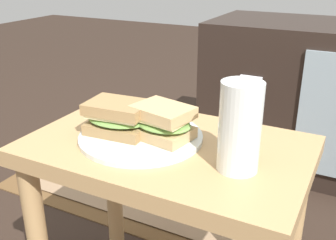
{
  "coord_description": "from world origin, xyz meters",
  "views": [
    {
      "loc": [
        0.33,
        -0.64,
        0.81
      ],
      "look_at": [
        0.0,
        0.0,
        0.51
      ],
      "focal_mm": 42.6,
      "sensor_mm": 36.0,
      "label": 1
    }
  ],
  "objects_px": {
    "plate": "(141,137)",
    "sandwich_back": "(163,122)",
    "sandwich_front": "(118,118)",
    "tv_cabinet": "(332,100)",
    "beer_glass": "(240,129)"
  },
  "relations": [
    {
      "from": "tv_cabinet",
      "to": "sandwich_back",
      "type": "relative_size",
      "value": 7.13
    },
    {
      "from": "tv_cabinet",
      "to": "plate",
      "type": "distance_m",
      "value": 1.01
    },
    {
      "from": "plate",
      "to": "sandwich_front",
      "type": "height_order",
      "value": "sandwich_front"
    },
    {
      "from": "tv_cabinet",
      "to": "beer_glass",
      "type": "distance_m",
      "value": 1.02
    },
    {
      "from": "tv_cabinet",
      "to": "sandwich_back",
      "type": "xyz_separation_m",
      "value": [
        -0.24,
        -0.95,
        0.21
      ]
    },
    {
      "from": "beer_glass",
      "to": "sandwich_front",
      "type": "bearing_deg",
      "value": 176.12
    },
    {
      "from": "plate",
      "to": "beer_glass",
      "type": "xyz_separation_m",
      "value": [
        0.21,
        -0.03,
        0.07
      ]
    },
    {
      "from": "sandwich_front",
      "to": "sandwich_back",
      "type": "relative_size",
      "value": 1.03
    },
    {
      "from": "sandwich_back",
      "to": "beer_glass",
      "type": "distance_m",
      "value": 0.18
    },
    {
      "from": "sandwich_front",
      "to": "tv_cabinet",
      "type": "bearing_deg",
      "value": 70.89
    },
    {
      "from": "plate",
      "to": "sandwich_front",
      "type": "distance_m",
      "value": 0.06
    },
    {
      "from": "beer_glass",
      "to": "tv_cabinet",
      "type": "bearing_deg",
      "value": 85.67
    },
    {
      "from": "tv_cabinet",
      "to": "beer_glass",
      "type": "xyz_separation_m",
      "value": [
        -0.07,
        -0.98,
        0.25
      ]
    },
    {
      "from": "plate",
      "to": "sandwich_back",
      "type": "relative_size",
      "value": 1.88
    },
    {
      "from": "beer_glass",
      "to": "plate",
      "type": "bearing_deg",
      "value": 172.37
    }
  ]
}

